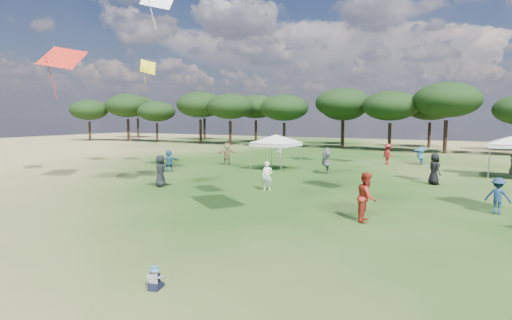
{
  "coord_description": "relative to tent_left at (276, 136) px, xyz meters",
  "views": [
    {
      "loc": [
        6.63,
        -5.32,
        4.03
      ],
      "look_at": [
        0.66,
        6.0,
        2.7
      ],
      "focal_mm": 30.0,
      "sensor_mm": 36.0,
      "label": 1
    }
  ],
  "objects": [
    {
      "name": "tree_line",
      "position": [
        9.2,
        24.05,
        2.91
      ],
      "size": [
        108.78,
        17.63,
        7.77
      ],
      "color": "black",
      "rests_on": "ground"
    },
    {
      "name": "tent_left",
      "position": [
        0.0,
        0.0,
        0.0
      ],
      "size": [
        5.74,
        5.74,
        2.94
      ],
      "rotation": [
        0.0,
        0.0,
        -0.15
      ],
      "color": "gray",
      "rests_on": "ground"
    },
    {
      "name": "toddler",
      "position": [
        6.89,
        -21.3,
        -2.26
      ],
      "size": [
        0.42,
        0.45,
        0.56
      ],
      "rotation": [
        0.0,
        0.0,
        0.3
      ],
      "color": "black",
      "rests_on": "ground"
    },
    {
      "name": "festival_crowd",
      "position": [
        5.85,
        -1.04,
        -1.63
      ],
      "size": [
        28.28,
        22.5,
        1.9
      ],
      "color": "#957C51",
      "rests_on": "ground"
    }
  ]
}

